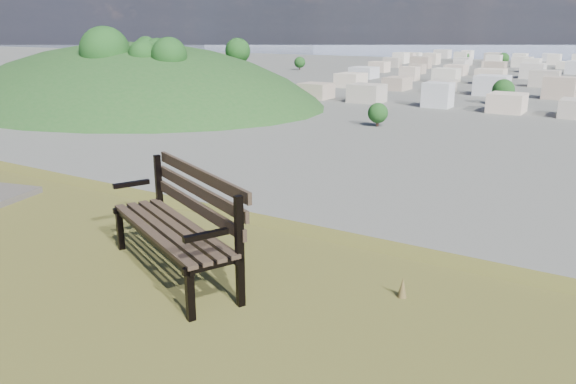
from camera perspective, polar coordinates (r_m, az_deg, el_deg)
The scene contains 3 objects.
park_bench at distance 5.17m, azimuth -10.85°, elevation -2.50°, with size 1.90×1.29×0.96m.
green_wooded_hill at distance 224.80m, azimuth -15.45°, elevation 8.73°, with size 176.21×140.97×88.10m.
city_trees at distance 322.16m, azimuth 27.07°, elevation 10.51°, with size 406.52×387.20×9.98m.
Camera 1 is at (3.87, -0.96, 27.18)m, focal length 35.00 mm.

